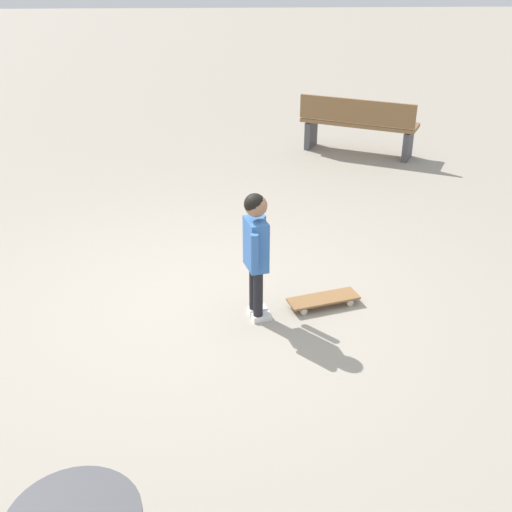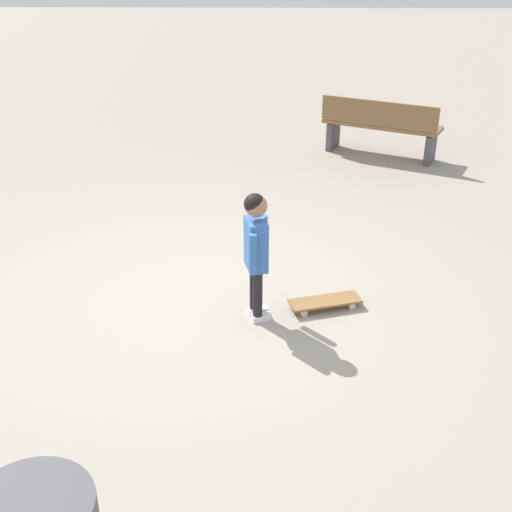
# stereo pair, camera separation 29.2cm
# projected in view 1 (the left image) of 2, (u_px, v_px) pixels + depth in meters

# --- Properties ---
(ground_plane) EXTENTS (50.00, 50.00, 0.00)m
(ground_plane) POSITION_uv_depth(u_px,v_px,m) (204.00, 305.00, 5.18)
(ground_plane) COLOR #9E9384
(child_person) EXTENTS (0.22, 0.40, 1.06)m
(child_person) POSITION_uv_depth(u_px,v_px,m) (256.00, 243.00, 4.72)
(child_person) COLOR black
(child_person) RESTS_ON ground
(skateboard) EXTENTS (0.62, 0.35, 0.07)m
(skateboard) POSITION_uv_depth(u_px,v_px,m) (323.00, 299.00, 5.15)
(skateboard) COLOR olive
(skateboard) RESTS_ON ground
(street_bench) EXTENTS (1.63, 1.10, 0.80)m
(street_bench) POSITION_uv_depth(u_px,v_px,m) (358.00, 124.00, 8.62)
(street_bench) COLOR brown
(street_bench) RESTS_ON ground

